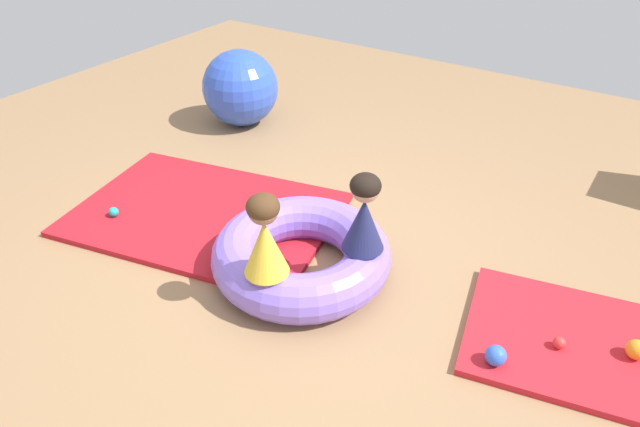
{
  "coord_description": "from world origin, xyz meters",
  "views": [
    {
      "loc": [
        1.62,
        -2.19,
        2.21
      ],
      "look_at": [
        0.05,
        0.18,
        0.32
      ],
      "focal_mm": 32.2,
      "sensor_mm": 36.0,
      "label": 1
    }
  ],
  "objects_px": {
    "child_in_yellow": "(265,236)",
    "play_ball_teal": "(114,212)",
    "child_in_navy": "(364,213)",
    "play_ball_blue": "(496,356)",
    "play_ball_pink": "(243,232)",
    "exercise_ball_large": "(240,88)",
    "inflatable_cushion": "(301,254)",
    "play_ball_orange": "(636,350)",
    "play_ball_red": "(559,343)"
  },
  "relations": [
    {
      "from": "inflatable_cushion",
      "to": "child_in_yellow",
      "type": "xyz_separation_m",
      "value": [
        0.04,
        -0.36,
        0.37
      ]
    },
    {
      "from": "inflatable_cushion",
      "to": "exercise_ball_large",
      "type": "height_order",
      "value": "exercise_ball_large"
    },
    {
      "from": "play_ball_red",
      "to": "exercise_ball_large",
      "type": "relative_size",
      "value": 0.09
    },
    {
      "from": "child_in_yellow",
      "to": "play_ball_blue",
      "type": "xyz_separation_m",
      "value": [
        1.18,
        0.28,
        -0.41
      ]
    },
    {
      "from": "inflatable_cushion",
      "to": "play_ball_teal",
      "type": "bearing_deg",
      "value": -169.77
    },
    {
      "from": "inflatable_cushion",
      "to": "child_in_yellow",
      "type": "bearing_deg",
      "value": -84.2
    },
    {
      "from": "inflatable_cushion",
      "to": "play_ball_red",
      "type": "bearing_deg",
      "value": 7.49
    },
    {
      "from": "play_ball_blue",
      "to": "play_ball_teal",
      "type": "height_order",
      "value": "play_ball_blue"
    },
    {
      "from": "play_ball_blue",
      "to": "play_ball_teal",
      "type": "relative_size",
      "value": 1.57
    },
    {
      "from": "child_in_navy",
      "to": "play_ball_blue",
      "type": "distance_m",
      "value": 0.97
    },
    {
      "from": "inflatable_cushion",
      "to": "play_ball_teal",
      "type": "distance_m",
      "value": 1.4
    },
    {
      "from": "inflatable_cushion",
      "to": "exercise_ball_large",
      "type": "relative_size",
      "value": 1.59
    },
    {
      "from": "inflatable_cushion",
      "to": "play_ball_teal",
      "type": "height_order",
      "value": "inflatable_cushion"
    },
    {
      "from": "inflatable_cushion",
      "to": "play_ball_pink",
      "type": "bearing_deg",
      "value": 173.31
    },
    {
      "from": "play_ball_orange",
      "to": "inflatable_cushion",
      "type": "bearing_deg",
      "value": -169.4
    },
    {
      "from": "play_ball_blue",
      "to": "play_ball_orange",
      "type": "relative_size",
      "value": 1.03
    },
    {
      "from": "inflatable_cushion",
      "to": "play_ball_red",
      "type": "relative_size",
      "value": 16.75
    },
    {
      "from": "inflatable_cushion",
      "to": "play_ball_orange",
      "type": "bearing_deg",
      "value": 10.6
    },
    {
      "from": "play_ball_blue",
      "to": "play_ball_red",
      "type": "distance_m",
      "value": 0.36
    },
    {
      "from": "play_ball_pink",
      "to": "child_in_navy",
      "type": "bearing_deg",
      "value": 2.7
    },
    {
      "from": "play_ball_blue",
      "to": "play_ball_pink",
      "type": "distance_m",
      "value": 1.72
    },
    {
      "from": "play_ball_teal",
      "to": "child_in_yellow",
      "type": "bearing_deg",
      "value": -4.66
    },
    {
      "from": "play_ball_orange",
      "to": "play_ball_red",
      "type": "bearing_deg",
      "value": -156.63
    },
    {
      "from": "exercise_ball_large",
      "to": "play_ball_blue",
      "type": "bearing_deg",
      "value": -28.18
    },
    {
      "from": "inflatable_cushion",
      "to": "child_in_yellow",
      "type": "distance_m",
      "value": 0.52
    },
    {
      "from": "inflatable_cushion",
      "to": "play_ball_red",
      "type": "xyz_separation_m",
      "value": [
        1.45,
        0.19,
        -0.07
      ]
    },
    {
      "from": "inflatable_cushion",
      "to": "play_ball_teal",
      "type": "xyz_separation_m",
      "value": [
        -1.38,
        -0.25,
        -0.07
      ]
    },
    {
      "from": "play_ball_teal",
      "to": "exercise_ball_large",
      "type": "distance_m",
      "value": 1.75
    },
    {
      "from": "play_ball_pink",
      "to": "exercise_ball_large",
      "type": "bearing_deg",
      "value": 130.06
    },
    {
      "from": "play_ball_teal",
      "to": "play_ball_pink",
      "type": "relative_size",
      "value": 0.98
    },
    {
      "from": "play_ball_red",
      "to": "exercise_ball_large",
      "type": "distance_m",
      "value": 3.38
    },
    {
      "from": "play_ball_teal",
      "to": "play_ball_red",
      "type": "xyz_separation_m",
      "value": [
        2.82,
        0.44,
        -0.0
      ]
    },
    {
      "from": "exercise_ball_large",
      "to": "inflatable_cushion",
      "type": "bearing_deg",
      "value": -41.08
    },
    {
      "from": "child_in_navy",
      "to": "exercise_ball_large",
      "type": "xyz_separation_m",
      "value": [
        -2.03,
        1.36,
        -0.17
      ]
    },
    {
      "from": "play_ball_teal",
      "to": "exercise_ball_large",
      "type": "relative_size",
      "value": 0.1
    },
    {
      "from": "play_ball_blue",
      "to": "inflatable_cushion",
      "type": "bearing_deg",
      "value": 175.86
    },
    {
      "from": "play_ball_red",
      "to": "play_ball_blue",
      "type": "bearing_deg",
      "value": -130.2
    },
    {
      "from": "play_ball_pink",
      "to": "inflatable_cushion",
      "type": "bearing_deg",
      "value": -6.69
    },
    {
      "from": "inflatable_cushion",
      "to": "play_ball_teal",
      "type": "relative_size",
      "value": 15.92
    },
    {
      "from": "child_in_navy",
      "to": "play_ball_pink",
      "type": "distance_m",
      "value": 0.95
    },
    {
      "from": "child_in_navy",
      "to": "play_ball_orange",
      "type": "height_order",
      "value": "child_in_navy"
    },
    {
      "from": "child_in_navy",
      "to": "play_ball_pink",
      "type": "relative_size",
      "value": 6.85
    },
    {
      "from": "inflatable_cushion",
      "to": "child_in_yellow",
      "type": "height_order",
      "value": "child_in_yellow"
    },
    {
      "from": "play_ball_blue",
      "to": "play_ball_pink",
      "type": "bearing_deg",
      "value": 175.12
    },
    {
      "from": "play_ball_pink",
      "to": "exercise_ball_large",
      "type": "xyz_separation_m",
      "value": [
        -1.18,
        1.4,
        0.26
      ]
    },
    {
      "from": "child_in_yellow",
      "to": "child_in_navy",
      "type": "distance_m",
      "value": 0.56
    },
    {
      "from": "child_in_yellow",
      "to": "play_ball_teal",
      "type": "distance_m",
      "value": 1.48
    },
    {
      "from": "child_in_navy",
      "to": "play_ball_blue",
      "type": "height_order",
      "value": "child_in_navy"
    },
    {
      "from": "child_in_yellow",
      "to": "play_ball_pink",
      "type": "relative_size",
      "value": 6.94
    },
    {
      "from": "child_in_yellow",
      "to": "play_ball_red",
      "type": "relative_size",
      "value": 7.46
    }
  ]
}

